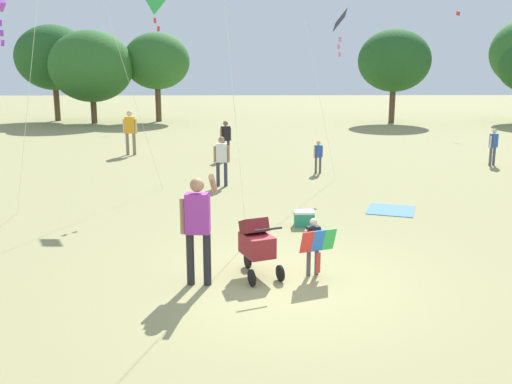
% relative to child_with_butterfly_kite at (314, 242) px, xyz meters
% --- Properties ---
extents(ground_plane, '(120.00, 120.00, 0.00)m').
position_rel_child_with_butterfly_kite_xyz_m(ground_plane, '(-0.56, -0.34, -0.61)').
color(ground_plane, '#938E5B').
extents(treeline_distant, '(38.24, 7.43, 6.49)m').
position_rel_child_with_butterfly_kite_xyz_m(treeline_distant, '(4.01, 26.66, 3.31)').
color(treeline_distant, brown).
rests_on(treeline_distant, ground).
extents(child_with_butterfly_kite, '(0.64, 0.45, 1.02)m').
position_rel_child_with_butterfly_kite_xyz_m(child_with_butterfly_kite, '(0.00, 0.00, 0.00)').
color(child_with_butterfly_kite, '#4C4C51').
rests_on(child_with_butterfly_kite, ground).
extents(person_adult_flyer, '(0.60, 0.54, 1.88)m').
position_rel_child_with_butterfly_kite_xyz_m(person_adult_flyer, '(-1.94, -0.36, 0.48)').
color(person_adult_flyer, '#232328').
rests_on(person_adult_flyer, ground).
extents(stroller, '(0.78, 1.11, 1.03)m').
position_rel_child_with_butterfly_kite_xyz_m(stroller, '(-0.98, 0.03, -0.00)').
color(stroller, black).
rests_on(stroller, ground).
extents(kite_orange_delta, '(1.50, 2.32, 5.24)m').
position_rel_child_with_butterfly_kite_xyz_m(kite_orange_delta, '(1.65, 8.41, 4.08)').
color(kite_orange_delta, black).
rests_on(kite_orange_delta, ground).
extents(kite_blue_high, '(1.40, 1.85, 5.69)m').
position_rel_child_with_butterfly_kite_xyz_m(kite_blue_high, '(-3.66, 7.15, 4.46)').
color(kite_blue_high, green).
rests_on(kite_blue_high, ground).
extents(person_red_shirt, '(0.32, 0.24, 1.10)m').
position_rel_child_with_butterfly_kite_xyz_m(person_red_shirt, '(1.25, 9.48, 0.04)').
color(person_red_shirt, '#4C4C51').
rests_on(person_red_shirt, ground).
extents(person_sitting_far, '(0.41, 0.34, 1.49)m').
position_rel_child_with_butterfly_kite_xyz_m(person_sitting_far, '(-1.93, 12.36, 0.27)').
color(person_sitting_far, '#33384C').
rests_on(person_sitting_far, ground).
extents(person_couple_left, '(0.57, 0.25, 1.79)m').
position_rel_child_with_butterfly_kite_xyz_m(person_couple_left, '(-5.79, 13.61, 0.44)').
color(person_couple_left, '#7F705B').
rests_on(person_couple_left, ground).
extents(person_kid_running, '(0.37, 0.30, 1.33)m').
position_rel_child_with_butterfly_kite_xyz_m(person_kid_running, '(7.75, 10.93, 0.18)').
color(person_kid_running, '#4C4C51').
rests_on(person_kid_running, ground).
extents(person_back_turned, '(0.48, 0.20, 1.49)m').
position_rel_child_with_butterfly_kite_xyz_m(person_back_turned, '(-1.88, 7.47, 0.27)').
color(person_back_turned, '#33384C').
rests_on(person_back_turned, ground).
extents(picnic_blanket, '(1.45, 1.48, 0.02)m').
position_rel_child_with_butterfly_kite_xyz_m(picnic_blanket, '(2.47, 4.48, -0.60)').
color(picnic_blanket, '#3366B2').
rests_on(picnic_blanket, ground).
extents(cooler_box, '(0.45, 0.33, 0.35)m').
position_rel_child_with_butterfly_kite_xyz_m(cooler_box, '(0.15, 3.12, -0.43)').
color(cooler_box, '#288466').
rests_on(cooler_box, ground).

